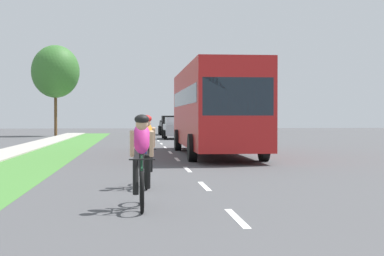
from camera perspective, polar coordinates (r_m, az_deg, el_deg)
ground_plane at (r=22.50m, az=-1.44°, el=-2.88°), size 120.00×120.00×0.00m
grass_verge at (r=22.69m, az=-13.91°, el=-2.87°), size 2.33×70.00×0.01m
lane_markings_center at (r=26.48m, az=-2.04°, el=-2.28°), size 0.12×53.49×0.01m
cyclist_lead at (r=10.27m, az=-4.71°, el=-3.02°), size 0.42×1.72×1.58m
cyclist_trailing at (r=13.41m, az=-4.30°, el=-2.07°), size 0.42×1.72×1.58m
bus_red at (r=24.88m, az=2.07°, el=2.06°), size 2.78×11.60×3.48m
sedan_silver at (r=42.90m, az=-1.42°, el=0.01°), size 1.98×4.30×1.52m
pickup_black at (r=52.81m, az=-1.88°, el=0.27°), size 2.22×5.10×1.64m
street_tree_far at (r=50.27m, az=-12.59°, el=5.14°), size 3.82×3.82×7.27m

